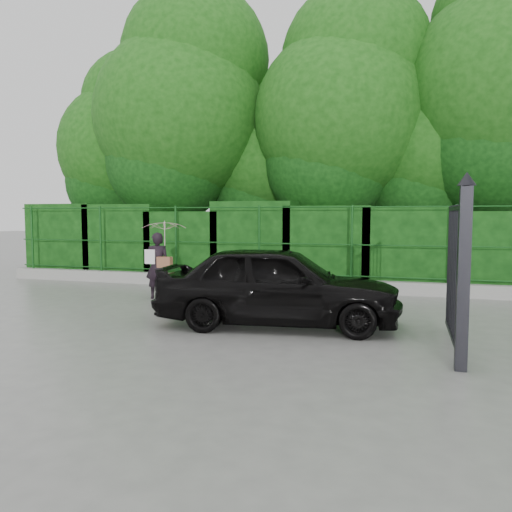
# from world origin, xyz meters

# --- Properties ---
(ground) EXTENTS (80.00, 80.00, 0.00)m
(ground) POSITION_xyz_m (0.00, 0.00, 0.00)
(ground) COLOR gray
(kerb) EXTENTS (14.00, 0.25, 0.30)m
(kerb) POSITION_xyz_m (0.00, 4.50, 0.15)
(kerb) COLOR #9E9E99
(kerb) RESTS_ON ground
(fence) EXTENTS (14.13, 0.06, 1.80)m
(fence) POSITION_xyz_m (0.22, 4.50, 1.20)
(fence) COLOR #124414
(fence) RESTS_ON kerb
(hedge) EXTENTS (14.20, 1.20, 2.22)m
(hedge) POSITION_xyz_m (-0.11, 5.50, 1.05)
(hedge) COLOR black
(hedge) RESTS_ON ground
(trees) EXTENTS (17.10, 6.15, 8.08)m
(trees) POSITION_xyz_m (1.14, 7.74, 4.62)
(trees) COLOR black
(trees) RESTS_ON ground
(gate) EXTENTS (0.22, 2.33, 2.36)m
(gate) POSITION_xyz_m (4.60, -0.72, 1.19)
(gate) COLOR black
(gate) RESTS_ON ground
(woman) EXTENTS (0.98, 1.00, 1.74)m
(woman) POSITION_xyz_m (-1.23, 2.46, 1.16)
(woman) COLOR black
(woman) RESTS_ON ground
(car) EXTENTS (4.19, 2.05, 1.38)m
(car) POSITION_xyz_m (1.90, 0.51, 0.69)
(car) COLOR black
(car) RESTS_ON ground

